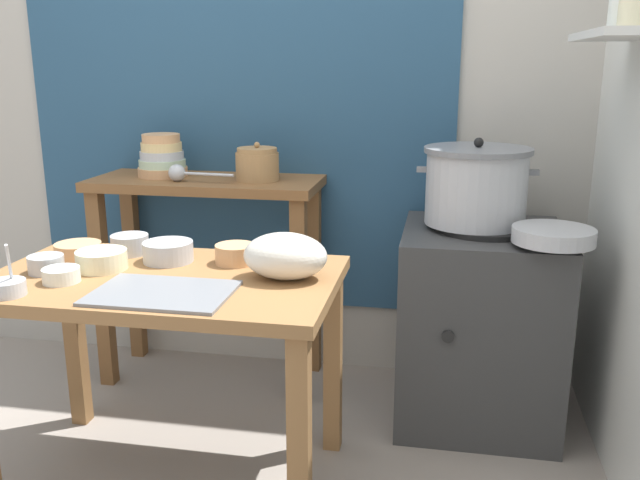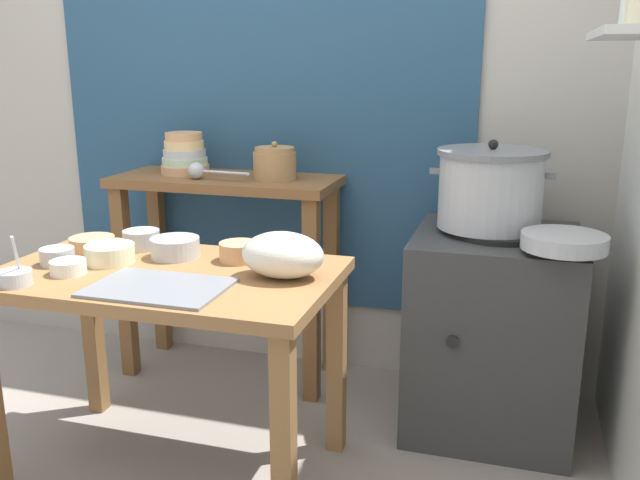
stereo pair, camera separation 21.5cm
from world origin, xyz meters
The scene contains 19 objects.
wall_back centered at (0.08, 1.10, 1.30)m, with size 4.40×0.12×2.60m.
prep_table centered at (-0.10, 0.07, 0.61)m, with size 1.10×0.66×0.72m.
back_shelf_table centered at (-0.23, 0.83, 0.68)m, with size 0.96×0.40×0.90m.
stove_block centered at (0.92, 0.70, 0.38)m, with size 0.60×0.61×0.78m.
steamer_pot centered at (0.88, 0.72, 0.93)m, with size 0.44×0.40×0.32m.
clay_pot centered at (0.00, 0.83, 0.97)m, with size 0.18×0.18×0.16m.
bowl_stack_enamel centered at (-0.43, 0.86, 0.98)m, with size 0.21×0.21×0.18m.
ladle centered at (-0.30, 0.74, 0.94)m, with size 0.28×0.07×0.07m.
serving_tray centered at (-0.03, -0.10, 0.72)m, with size 0.40×0.28×0.01m, color slate.
plastic_bag centered at (0.29, 0.11, 0.79)m, with size 0.26×0.19×0.15m, color silver.
wide_pan centered at (1.13, 0.48, 0.81)m, with size 0.28×0.28×0.05m, color #B7BABF.
prep_bowl_0 centered at (-0.31, 0.29, 0.76)m, with size 0.13×0.13×0.07m.
prep_bowl_1 centered at (-0.46, -0.19, 0.75)m, with size 0.10×0.10×0.16m.
prep_bowl_2 centered at (-0.48, 0.03, 0.75)m, with size 0.11×0.11×0.06m.
prep_bowl_3 centered at (-0.38, -0.05, 0.74)m, with size 0.11×0.11×0.04m.
prep_bowl_4 centered at (-0.14, 0.22, 0.76)m, with size 0.17×0.17×0.07m.
prep_bowl_5 centered at (-0.32, 0.10, 0.75)m, with size 0.16×0.16×0.06m.
prep_bowl_6 centered at (-0.48, 0.22, 0.75)m, with size 0.16×0.16×0.05m.
prep_bowl_7 centered at (0.08, 0.24, 0.75)m, with size 0.13×0.13×0.06m.
Camera 2 is at (0.97, -1.77, 1.37)m, focal length 37.73 mm.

